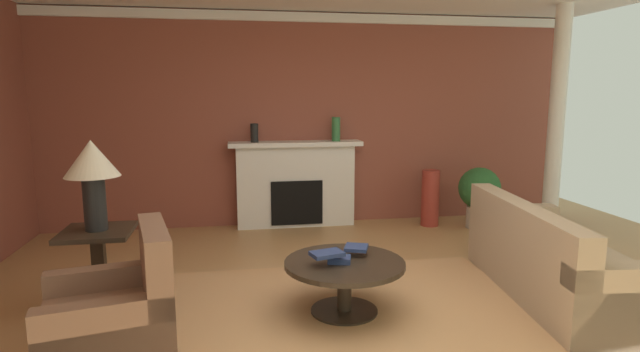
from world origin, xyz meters
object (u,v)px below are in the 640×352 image
at_px(vase_tall_corner, 430,198).
at_px(potted_plant, 479,192).
at_px(table_lamp, 92,167).
at_px(armchair_near_window, 115,324).
at_px(vase_mantel_left, 254,133).
at_px(vase_mantel_right, 336,129).
at_px(fireplace, 296,186).
at_px(coffee_table, 345,275).
at_px(sofa, 553,264).
at_px(side_table, 99,264).

xyz_separation_m(vase_tall_corner, potted_plant, (0.60, -0.24, 0.10)).
bearing_deg(table_lamp, armchair_near_window, -71.46).
bearing_deg(vase_tall_corner, potted_plant, -21.39).
xyz_separation_m(vase_mantel_left, potted_plant, (2.98, -0.49, -0.81)).
relative_size(vase_mantel_right, potted_plant, 0.39).
height_order(fireplace, coffee_table, fireplace).
bearing_deg(vase_mantel_right, armchair_near_window, -122.82).
relative_size(sofa, vase_mantel_left, 8.77).
xyz_separation_m(table_lamp, vase_tall_corner, (3.80, 2.16, -0.84)).
distance_m(fireplace, sofa, 3.46).
relative_size(sofa, potted_plant, 2.63).
xyz_separation_m(table_lamp, vase_mantel_right, (2.51, 2.41, 0.11)).
relative_size(armchair_near_window, vase_mantel_right, 2.93).
xyz_separation_m(armchair_near_window, potted_plant, (4.07, 2.90, 0.19)).
relative_size(armchair_near_window, coffee_table, 0.95).
bearing_deg(fireplace, table_lamp, -128.60).
height_order(side_table, potted_plant, potted_plant).
relative_size(fireplace, vase_mantel_right, 5.54).
bearing_deg(side_table, vase_mantel_left, 59.61).
bearing_deg(side_table, vase_mantel_right, 43.80).
bearing_deg(table_lamp, side_table, -172.87).
height_order(fireplace, vase_mantel_left, vase_mantel_left).
relative_size(sofa, coffee_table, 2.19).
bearing_deg(vase_mantel_left, potted_plant, -9.23).
distance_m(fireplace, armchair_near_window, 3.82).
distance_m(coffee_table, potted_plant, 3.34).
xyz_separation_m(vase_mantel_right, potted_plant, (1.88, -0.49, -0.84)).
bearing_deg(armchair_near_window, sofa, 9.67).
distance_m(armchair_near_window, coffee_table, 1.78).
bearing_deg(potted_plant, vase_mantel_right, 165.57).
height_order(armchair_near_window, vase_mantel_right, vase_mantel_right).
xyz_separation_m(side_table, vase_mantel_right, (2.51, 2.41, 0.94)).
bearing_deg(potted_plant, table_lamp, -156.36).
relative_size(side_table, table_lamp, 0.93).
height_order(vase_tall_corner, potted_plant, potted_plant).
distance_m(coffee_table, table_lamp, 2.24).
height_order(vase_tall_corner, vase_mantel_right, vase_mantel_right).
height_order(coffee_table, potted_plant, potted_plant).
height_order(sofa, coffee_table, sofa).
bearing_deg(coffee_table, sofa, 1.55).
distance_m(armchair_near_window, vase_tall_corner, 4.68).
xyz_separation_m(sofa, vase_tall_corner, (-0.16, 2.52, 0.09)).
relative_size(fireplace, vase_tall_corner, 2.32).
xyz_separation_m(fireplace, sofa, (1.99, -2.82, -0.26)).
xyz_separation_m(fireplace, side_table, (-1.96, -2.46, -0.16)).
xyz_separation_m(fireplace, table_lamp, (-1.96, -2.46, 0.67)).
bearing_deg(vase_tall_corner, vase_mantel_left, 174.02).
bearing_deg(side_table, sofa, -5.19).
bearing_deg(fireplace, vase_mantel_left, -174.87).
distance_m(side_table, vase_mantel_right, 3.61).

